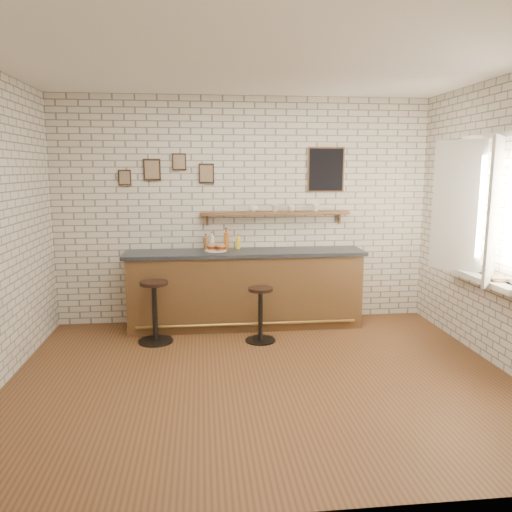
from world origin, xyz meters
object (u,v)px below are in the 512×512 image
object	(u,v)px
shelf_cup_b	(275,208)
shelf_cup_c	(291,208)
bitters_bottle_amber	(226,240)
book_upper	(490,277)
shelf_cup_a	(254,209)
bitters_bottle_brown	(206,243)
sandwich_plate	(216,251)
ciabatta_sandwich	(217,247)
bitters_bottle_white	(212,242)
book_lower	(491,279)
bar_stool_right	(261,313)
bar_counter	(245,289)
shelf_cup_d	(316,208)
bar_stool_left	(155,310)
condiment_bottle_yellow	(238,243)

from	to	relation	value
shelf_cup_b	shelf_cup_c	world-z (taller)	shelf_cup_b
bitters_bottle_amber	book_upper	xyz separation A→B (m)	(2.63, -1.80, -0.17)
shelf_cup_a	book_upper	xyz separation A→B (m)	(2.27, -1.82, -0.58)
bitters_bottle_brown	shelf_cup_c	world-z (taller)	shelf_cup_c
sandwich_plate	ciabatta_sandwich	size ratio (longest dim) A/B	1.05
bitters_bottle_brown	bitters_bottle_white	xyz separation A→B (m)	(0.08, 0.00, 0.01)
book_lower	sandwich_plate	bearing A→B (deg)	157.69
ciabatta_sandwich	bar_stool_right	distance (m)	1.08
bar_counter	bitters_bottle_white	xyz separation A→B (m)	(-0.43, 0.18, 0.60)
bitters_bottle_brown	book_upper	world-z (taller)	bitters_bottle_brown
bar_counter	bitters_bottle_amber	bearing A→B (deg)	142.36
bitters_bottle_brown	shelf_cup_d	world-z (taller)	shelf_cup_d
bar_stool_right	sandwich_plate	bearing A→B (deg)	128.01
sandwich_plate	bar_stool_left	size ratio (longest dim) A/B	0.37
bitters_bottle_amber	bar_stool_right	world-z (taller)	bitters_bottle_amber
shelf_cup_b	shelf_cup_c	xyz separation A→B (m)	(0.22, 0.00, -0.00)
book_lower	shelf_cup_c	bearing A→B (deg)	142.40
bar_stool_right	shelf_cup_d	size ratio (longest dim) A/B	6.32
book_lower	bitters_bottle_white	bearing A→B (deg)	155.90
bitters_bottle_brown	shelf_cup_c	bearing A→B (deg)	0.96
bar_counter	bar_stool_right	bearing A→B (deg)	-78.27
sandwich_plate	ciabatta_sandwich	world-z (taller)	ciabatta_sandwich
bar_stool_left	bitters_bottle_amber	bearing A→B (deg)	37.87
ciabatta_sandwich	bar_stool_left	world-z (taller)	ciabatta_sandwich
condiment_bottle_yellow	book_lower	xyz separation A→B (m)	(2.48, -1.83, -0.15)
bitters_bottle_white	shelf_cup_b	size ratio (longest dim) A/B	2.39
bar_counter	shelf_cup_c	size ratio (longest dim) A/B	28.07
condiment_bottle_yellow	shelf_cup_a	xyz separation A→B (m)	(0.21, 0.02, 0.45)
bitters_bottle_white	condiment_bottle_yellow	bearing A→B (deg)	-0.00
bar_stool_left	shelf_cup_b	xyz separation A→B (m)	(1.55, 0.72, 1.14)
bar_stool_right	shelf_cup_a	xyz separation A→B (m)	(0.00, 0.82, 1.19)
sandwich_plate	condiment_bottle_yellow	distance (m)	0.34
bar_counter	shelf_cup_d	world-z (taller)	shelf_cup_d
shelf_cup_a	condiment_bottle_yellow	bearing A→B (deg)	141.19
bitters_bottle_brown	bitters_bottle_amber	size ratio (longest dim) A/B	0.73
book_lower	book_upper	xyz separation A→B (m)	(0.00, 0.02, 0.02)
bar_stool_right	ciabatta_sandwich	bearing A→B (deg)	127.39
bar_counter	bitters_bottle_white	size ratio (longest dim) A/B	13.22
bitters_bottle_white	shelf_cup_a	world-z (taller)	shelf_cup_a
bar_stool_left	shelf_cup_a	world-z (taller)	shelf_cup_a
ciabatta_sandwich	shelf_cup_d	size ratio (longest dim) A/B	2.55
bitters_bottle_brown	bitters_bottle_amber	xyz separation A→B (m)	(0.27, 0.00, 0.03)
bitters_bottle_brown	bar_stool_right	bearing A→B (deg)	-51.69
ciabatta_sandwich	book_lower	xyz separation A→B (m)	(2.77, -1.68, -0.12)
bitters_bottle_white	book_lower	size ratio (longest dim) A/B	1.00
ciabatta_sandwich	condiment_bottle_yellow	bearing A→B (deg)	27.36
shelf_cup_d	book_upper	size ratio (longest dim) A/B	0.45
condiment_bottle_yellow	shelf_cup_b	world-z (taller)	shelf_cup_b
bar_counter	book_lower	xyz separation A→B (m)	(2.40, -1.65, 0.43)
bar_counter	shelf_cup_c	xyz separation A→B (m)	(0.64, 0.20, 1.04)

